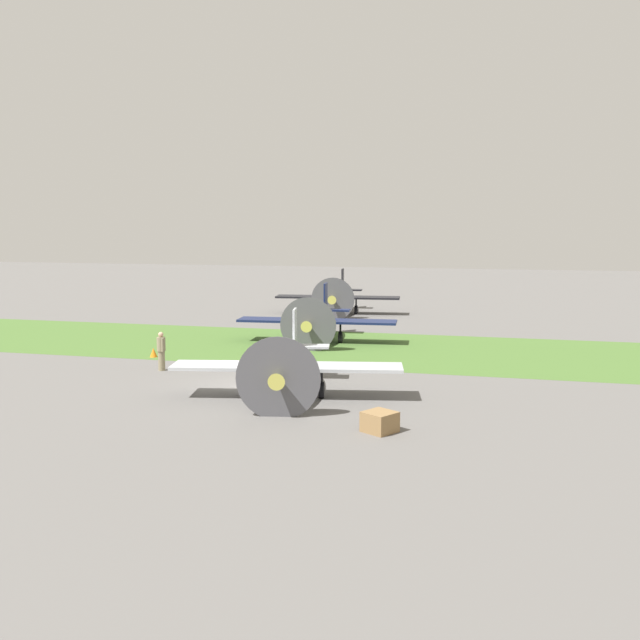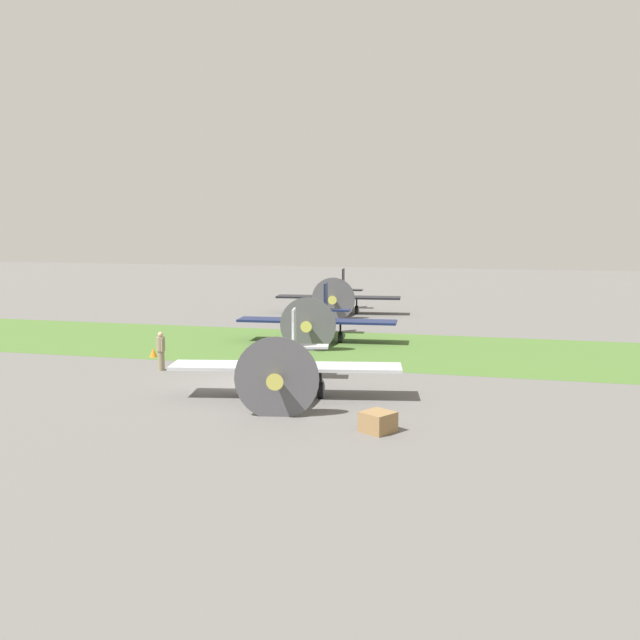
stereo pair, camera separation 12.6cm
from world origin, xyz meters
TOP-DOWN VIEW (x-y plane):
  - ground_plane at (0.00, 0.00)m, footprint 160.00×160.00m
  - grass_verge at (0.00, -9.86)m, footprint 120.00×11.00m
  - airplane_lead at (-1.84, 0.89)m, footprint 8.77×6.99m
  - airplane_wingman at (0.15, -11.52)m, footprint 8.85×7.00m
  - airplane_trail at (1.77, -23.97)m, footprint 9.09×7.21m
  - ground_crew_chief at (4.94, -2.22)m, footprint 0.45×0.51m
  - supply_crate at (-5.99, 4.70)m, footprint 1.24×1.24m
  - runway_marker_cone at (6.80, -5.05)m, footprint 0.36×0.36m

SIDE VIEW (x-z plane):
  - ground_plane at x=0.00m, z-range 0.00..0.00m
  - grass_verge at x=0.00m, z-range 0.00..0.01m
  - runway_marker_cone at x=6.80m, z-range 0.00..0.44m
  - supply_crate at x=-5.99m, z-range 0.00..0.64m
  - ground_crew_chief at x=4.94m, z-range 0.05..1.78m
  - airplane_lead at x=-1.84m, z-range -0.25..2.85m
  - airplane_wingman at x=0.15m, z-range -0.26..2.89m
  - airplane_trail at x=1.77m, z-range -0.26..2.96m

